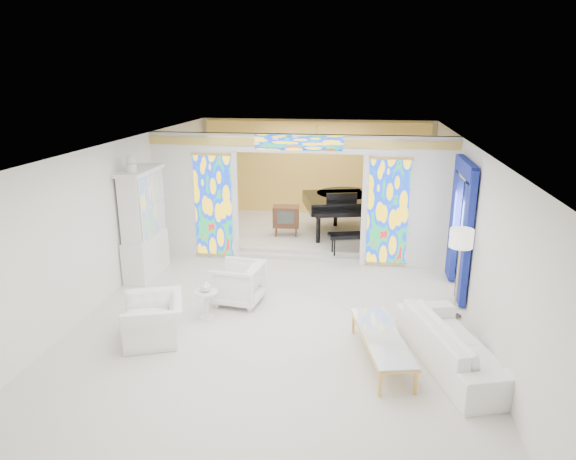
% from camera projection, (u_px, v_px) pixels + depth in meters
% --- Properties ---
extents(floor, '(12.00, 12.00, 0.00)m').
position_uv_depth(floor, '(286.00, 294.00, 10.42)').
color(floor, beige).
rests_on(floor, ground).
extents(ceiling, '(7.00, 12.00, 0.02)m').
position_uv_depth(ceiling, '(286.00, 146.00, 9.55)').
color(ceiling, white).
rests_on(ceiling, wall_back).
extents(wall_back, '(7.00, 0.02, 3.00)m').
position_uv_depth(wall_back, '(316.00, 169.00, 15.66)').
color(wall_back, silver).
rests_on(wall_back, floor).
extents(wall_front, '(7.00, 0.02, 3.00)m').
position_uv_depth(wall_front, '(178.00, 419.00, 4.30)').
color(wall_front, silver).
rests_on(wall_front, floor).
extents(wall_left, '(0.02, 12.00, 3.00)m').
position_uv_depth(wall_left, '(117.00, 216.00, 10.48)').
color(wall_left, silver).
rests_on(wall_left, floor).
extents(wall_right, '(0.02, 12.00, 3.00)m').
position_uv_depth(wall_right, '(473.00, 231.00, 9.49)').
color(wall_right, silver).
rests_on(wall_right, floor).
extents(partition_wall, '(7.00, 0.22, 3.00)m').
position_uv_depth(partition_wall, '(299.00, 193.00, 11.83)').
color(partition_wall, silver).
rests_on(partition_wall, floor).
extents(stained_glass_left, '(0.90, 0.04, 2.40)m').
position_uv_depth(stained_glass_left, '(213.00, 206.00, 12.12)').
color(stained_glass_left, gold).
rests_on(stained_glass_left, partition_wall).
extents(stained_glass_right, '(0.90, 0.04, 2.40)m').
position_uv_depth(stained_glass_right, '(388.00, 212.00, 11.54)').
color(stained_glass_right, gold).
rests_on(stained_glass_right, partition_wall).
extents(stained_glass_transom, '(2.00, 0.04, 0.34)m').
position_uv_depth(stained_glass_transom, '(299.00, 143.00, 11.39)').
color(stained_glass_transom, gold).
rests_on(stained_glass_transom, partition_wall).
extents(alcove_platform, '(6.80, 3.80, 0.18)m').
position_uv_depth(alcove_platform, '(308.00, 231.00, 14.27)').
color(alcove_platform, beige).
rests_on(alcove_platform, floor).
extents(gold_curtain_back, '(6.70, 0.10, 2.90)m').
position_uv_depth(gold_curtain_back, '(315.00, 170.00, 15.55)').
color(gold_curtain_back, gold).
rests_on(gold_curtain_back, wall_back).
extents(chandelier, '(0.48, 0.48, 0.30)m').
position_uv_depth(chandelier, '(317.00, 143.00, 13.43)').
color(chandelier, gold).
rests_on(chandelier, ceiling).
extents(blue_drapes, '(0.14, 1.85, 2.65)m').
position_uv_depth(blue_drapes, '(461.00, 217.00, 10.14)').
color(blue_drapes, navy).
rests_on(blue_drapes, wall_right).
extents(china_cabinet, '(0.56, 1.46, 2.72)m').
position_uv_depth(china_cabinet, '(144.00, 224.00, 11.10)').
color(china_cabinet, silver).
rests_on(china_cabinet, floor).
extents(armchair_left, '(1.29, 1.37, 0.71)m').
position_uv_depth(armchair_left, '(154.00, 319.00, 8.56)').
color(armchair_left, silver).
rests_on(armchair_left, floor).
extents(armchair_right, '(0.99, 0.97, 0.81)m').
position_uv_depth(armchair_right, '(238.00, 283.00, 9.93)').
color(armchair_right, white).
rests_on(armchair_right, floor).
extents(sofa, '(1.68, 2.64, 0.72)m').
position_uv_depth(sofa, '(456.00, 344.00, 7.77)').
color(sofa, white).
rests_on(sofa, floor).
extents(side_table, '(0.45, 0.45, 0.53)m').
position_uv_depth(side_table, '(206.00, 300.00, 9.30)').
color(side_table, silver).
rests_on(side_table, floor).
extents(vase, '(0.24, 0.24, 0.22)m').
position_uv_depth(vase, '(206.00, 286.00, 9.21)').
color(vase, white).
rests_on(vase, side_table).
extents(coffee_table, '(1.03, 2.04, 0.44)m').
position_uv_depth(coffee_table, '(382.00, 337.00, 7.88)').
color(coffee_table, silver).
rests_on(coffee_table, floor).
extents(floor_lamp, '(0.45, 0.45, 1.69)m').
position_uv_depth(floor_lamp, '(461.00, 243.00, 9.01)').
color(floor_lamp, gold).
rests_on(floor_lamp, floor).
extents(grand_piano, '(2.21, 3.39, 1.24)m').
position_uv_depth(grand_piano, '(342.00, 202.00, 13.72)').
color(grand_piano, black).
rests_on(grand_piano, alcove_platform).
extents(tv_console, '(0.72, 0.53, 0.79)m').
position_uv_depth(tv_console, '(286.00, 217.00, 13.50)').
color(tv_console, '#57341F').
rests_on(tv_console, alcove_platform).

